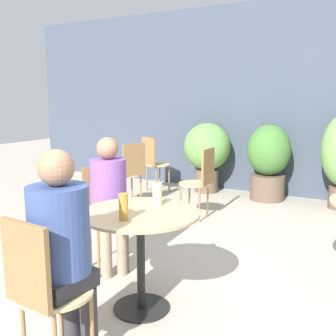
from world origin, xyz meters
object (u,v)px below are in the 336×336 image
bistro_chair_1 (42,284)px  seated_person_0 (109,193)px  cafe_table_near (141,233)px  bistro_chair_3 (131,169)px  potted_plant_1 (268,159)px  beer_glass_1 (123,207)px  bistro_chair_2 (153,159)px  bistro_chair_0 (105,208)px  seated_person_1 (62,240)px  beer_glass_0 (157,194)px  bistro_chair_4 (201,177)px  potted_plant_0 (207,150)px

bistro_chair_1 → seated_person_0: (-0.51, 1.26, 0.17)m
cafe_table_near → bistro_chair_3: (-1.64, 2.28, -0.04)m
potted_plant_1 → beer_glass_1: bearing=-89.1°
bistro_chair_2 → seated_person_0: (1.23, -2.77, 0.17)m
beer_glass_1 → potted_plant_1: size_ratio=0.16×
bistro_chair_0 → seated_person_1: (0.65, -1.19, 0.20)m
bistro_chair_0 → beer_glass_1: 1.04m
bistro_chair_0 → beer_glass_0: size_ratio=5.57×
bistro_chair_3 → beer_glass_0: bistro_chair_3 is taller
cafe_table_near → seated_person_0: (-0.58, 0.40, 0.14)m
bistro_chair_0 → seated_person_1: bearing=-116.9°
bistro_chair_3 → beer_glass_1: bearing=60.0°
bistro_chair_4 → seated_person_1: 2.95m
bistro_chair_1 → beer_glass_0: bearing=-89.8°
bistro_chair_4 → cafe_table_near: bearing=12.9°
bistro_chair_0 → beer_glass_0: bistro_chair_0 is taller
cafe_table_near → bistro_chair_0: bearing=145.3°
bistro_chair_0 → bistro_chair_1: size_ratio=1.00×
cafe_table_near → bistro_chair_1: 0.86m
potted_plant_0 → bistro_chair_0: bearing=-83.4°
bistro_chair_3 → bistro_chair_4: (1.11, -0.07, 0.00)m
bistro_chair_4 → potted_plant_1: (0.47, 1.39, 0.08)m
bistro_chair_0 → bistro_chair_4: same height
cafe_table_near → beer_glass_1: beer_glass_1 is taller
seated_person_1 → potted_plant_0: bearing=-72.2°
bistro_chair_3 → bistro_chair_4: 1.12m
cafe_table_near → seated_person_0: bearing=145.3°
bistro_chair_3 → potted_plant_1: size_ratio=0.80×
bistro_chair_1 → potted_plant_1: 4.45m
beer_glass_1 → seated_person_1: bearing=-97.8°
bistro_chair_1 → bistro_chair_4: (-0.45, 3.06, 0.00)m
bistro_chair_2 → potted_plant_0: 0.89m
bistro_chair_0 → bistro_chair_3: 2.02m
bistro_chair_1 → bistro_chair_3: 3.50m
bistro_chair_1 → bistro_chair_4: same height
bistro_chair_3 → potted_plant_0: (0.57, 1.34, 0.14)m
bistro_chair_2 → beer_glass_0: (1.83, -2.96, 0.27)m
seated_person_1 → potted_plant_1: (0.01, 4.30, -0.12)m
bistro_chair_3 → potted_plant_1: potted_plant_1 is taller
bistro_chair_3 → seated_person_0: 2.16m
bistro_chair_3 → potted_plant_0: 1.47m
beer_glass_0 → bistro_chair_3: bearing=128.6°
beer_glass_1 → bistro_chair_3: bearing=123.5°
cafe_table_near → potted_plant_1: (-0.05, 3.60, 0.04)m
bistro_chair_2 → cafe_table_near: bearing=142.7°
seated_person_0 → seated_person_1: bearing=-120.0°
seated_person_1 → bistro_chair_3: bearing=-57.4°
bistro_chair_2 → potted_plant_0: potted_plant_0 is taller
bistro_chair_2 → potted_plant_1: bearing=-143.4°
bistro_chair_2 → bistro_chair_4: same height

